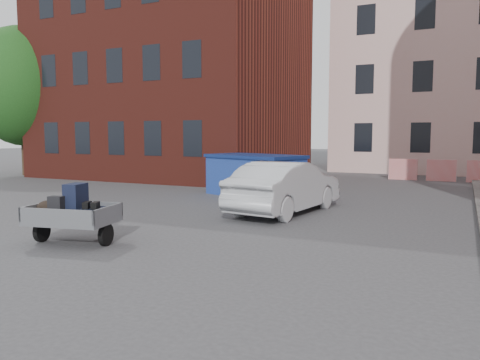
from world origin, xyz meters
The scene contains 8 objects.
ground centered at (0.00, 0.00, 0.00)m, with size 120.00×120.00×0.00m, color #38383A.
building_brick centered at (-9.00, 13.00, 7.00)m, with size 12.00×10.00×14.00m, color #591E16.
far_building centered at (-20.00, 22.00, 4.00)m, with size 6.00×6.00×8.00m, color maroon.
tree centered at (-16.00, 9.00, 5.17)m, with size 5.28×5.28×8.30m.
barriers centered at (4.20, 15.00, 0.50)m, with size 4.70×0.18×1.00m.
trailer centered at (-1.82, -1.78, 0.61)m, with size 1.79×1.93×1.20m.
dumpster centered at (-1.53, 6.50, 0.73)m, with size 3.89×2.91×1.46m.
silver_car centered at (0.70, 3.57, 0.71)m, with size 1.51×4.33×1.43m, color #B1B4B9.
Camera 1 is at (5.12, -8.57, 2.17)m, focal length 35.00 mm.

